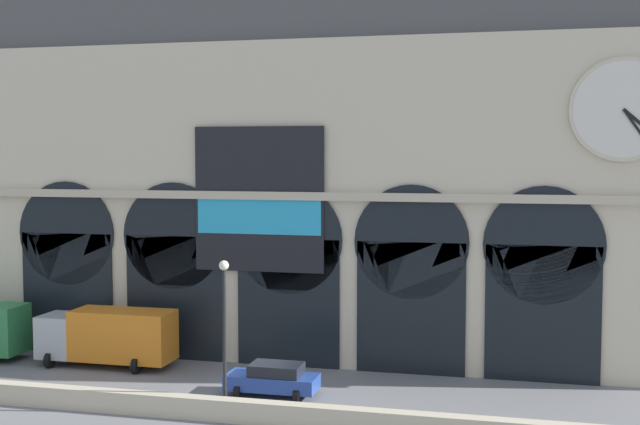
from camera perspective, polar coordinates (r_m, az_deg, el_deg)
name	(u,v)px	position (r m, az deg, el deg)	size (l,w,h in m)	color
ground_plane	(261,391)	(41.19, -4.13, -12.24)	(200.00, 200.00, 0.00)	slate
quay_parapet_wall	(228,410)	(36.90, -6.37, -13.42)	(90.00, 0.70, 0.97)	beige
station_building	(299,172)	(46.34, -1.46, 2.83)	(41.34, 4.62, 21.81)	beige
box_truck_midwest	(108,335)	(46.71, -14.45, -8.24)	(7.50, 2.91, 3.12)	#ADB2B7
car_center	(273,379)	(40.30, -3.26, -11.42)	(4.40, 2.22, 1.55)	#28479E
street_lamp_quayside	(224,316)	(36.80, -6.64, -7.16)	(0.44, 0.44, 6.90)	black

